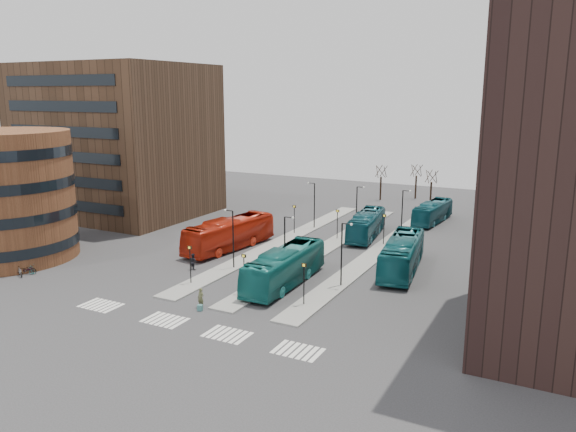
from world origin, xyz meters
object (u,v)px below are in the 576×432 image
at_px(traveller, 201,298).
at_px(commuter_a, 193,262).
at_px(bicycle_near, 27,270).
at_px(bicycle_far, 28,269).
at_px(teal_bus_c, 402,254).
at_px(teal_bus_a, 285,267).
at_px(teal_bus_d, 433,212).
at_px(bicycle_mid, 20,272).
at_px(teal_bus_b, 366,225).
at_px(commuter_c, 253,271).
at_px(red_bus, 229,234).
at_px(suitcase, 200,308).
at_px(commuter_b, 269,286).

bearing_deg(traveller, commuter_a, 132.80).
distance_m(commuter_a, bicycle_near, 16.68).
bearing_deg(bicycle_far, teal_bus_c, -75.35).
bearing_deg(teal_bus_a, commuter_a, 179.74).
height_order(teal_bus_d, bicycle_mid, teal_bus_d).
bearing_deg(teal_bus_b, teal_bus_d, 57.89).
height_order(teal_bus_c, commuter_c, teal_bus_c).
bearing_deg(red_bus, commuter_c, -37.08).
bearing_deg(commuter_a, teal_bus_d, -98.87).
bearing_deg(bicycle_mid, commuter_c, -40.68).
distance_m(suitcase, teal_bus_c, 21.96).
xyz_separation_m(red_bus, teal_bus_c, (20.28, 1.09, -0.05)).
bearing_deg(bicycle_far, bicycle_near, 166.04).
xyz_separation_m(commuter_a, bicycle_near, (-14.02, -9.02, -0.45)).
height_order(bicycle_near, bicycle_far, bicycle_far).
distance_m(traveller, commuter_c, 8.46).
relative_size(red_bus, commuter_b, 7.90).
bearing_deg(teal_bus_a, bicycle_mid, -159.32).
relative_size(teal_bus_b, teal_bus_c, 0.90).
bearing_deg(commuter_a, commuter_b, -177.09).
distance_m(suitcase, traveller, 0.94).
distance_m(red_bus, bicycle_far, 21.57).
height_order(teal_bus_a, bicycle_mid, teal_bus_a).
distance_m(commuter_b, bicycle_near, 25.35).
height_order(commuter_c, bicycle_near, commuter_c).
relative_size(suitcase, commuter_c, 0.31).
height_order(commuter_b, bicycle_near, commuter_b).
bearing_deg(bicycle_near, commuter_a, -79.71).
distance_m(suitcase, commuter_b, 6.86).
height_order(teal_bus_c, bicycle_mid, teal_bus_c).
bearing_deg(teal_bus_c, red_bus, 175.12).
bearing_deg(bicycle_far, commuter_b, -90.47).
bearing_deg(teal_bus_c, commuter_c, -150.99).
bearing_deg(red_bus, teal_bus_b, 53.89).
height_order(teal_bus_d, commuter_a, teal_bus_d).
relative_size(teal_bus_d, bicycle_near, 6.92).
xyz_separation_m(teal_bus_d, bicycle_mid, (-30.93, -42.85, -1.02)).
xyz_separation_m(teal_bus_c, bicycle_mid, (-33.36, -19.18, -1.31)).
bearing_deg(commuter_b, red_bus, 34.05).
height_order(teal_bus_c, bicycle_near, teal_bus_c).
relative_size(suitcase, teal_bus_a, 0.04).
xyz_separation_m(commuter_c, bicycle_far, (-21.12, -8.99, -0.37)).
xyz_separation_m(suitcase, teal_bus_b, (4.07, 29.86, 1.36)).
xyz_separation_m(bicycle_mid, bicycle_far, (0.00, 0.98, -0.01)).
height_order(teal_bus_b, bicycle_mid, teal_bus_b).
distance_m(commuter_a, bicycle_far, 16.55).
xyz_separation_m(suitcase, commuter_c, (-0.22, 9.10, 0.58)).
height_order(teal_bus_b, commuter_a, teal_bus_b).
xyz_separation_m(red_bus, traveller, (7.91, -16.58, -0.98)).
height_order(teal_bus_c, bicycle_far, teal_bus_c).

